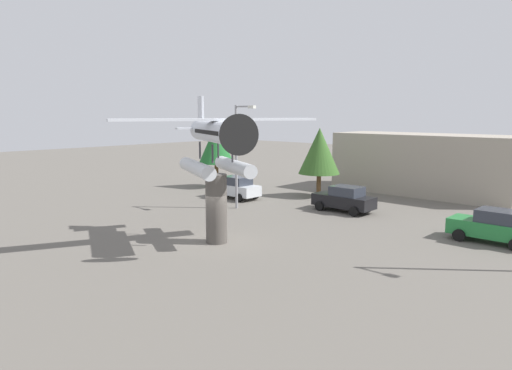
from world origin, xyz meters
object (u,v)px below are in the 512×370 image
Objects in this scene: floatplane_monument at (216,141)px; car_far_green at (494,226)px; streetlight_primary at (238,149)px; tree_east at (319,151)px; storefront_building at (425,164)px; tree_west at (216,144)px; car_near_silver at (235,187)px; car_mid_black at (344,199)px; display_pedestal at (216,209)px.

floatplane_monument reaches higher than car_far_green.
streetlight_primary is 7.99m from tree_east.
streetlight_primary reaches higher than storefront_building.
tree_east is (-5.63, -7.20, 1.19)m from storefront_building.
car_far_green is at bearing -6.36° from tree_west.
floatplane_monument is 18.65m from tree_west.
car_far_green is 15.31m from storefront_building.
car_near_silver is at bearing 157.08° from floatplane_monument.
streetlight_primary reaches higher than car_mid_black.
streetlight_primary reaches higher than tree_west.
car_near_silver and car_mid_black have the same top height.
tree_west is at bearing -147.81° from storefront_building.
display_pedestal is at bearing 86.72° from car_mid_black.
floatplane_monument is 13.54m from car_near_silver.
display_pedestal is 14.36m from car_far_green.
tree_west is (-8.36, 5.49, -0.30)m from streetlight_primary.
car_mid_black is 6.60m from tree_east.
car_near_silver is 18.89m from car_far_green.
tree_west reaches higher than tree_east.
car_mid_black is (0.52, 11.20, -4.37)m from floatplane_monument.
floatplane_monument is at bearing 43.15° from car_far_green.
car_mid_black is at bearing -94.73° from storefront_building.
car_near_silver is at bearing -28.05° from tree_west.
tree_east is (-4.73, 3.65, 2.79)m from car_mid_black.
car_near_silver is 9.12m from car_mid_black.
tree_west is at bearing 163.66° from floatplane_monument.
car_near_silver is 15.96m from storefront_building.
floatplane_monument is at bearing 131.32° from car_near_silver.
storefront_building is at bearing 86.00° from display_pedestal.
car_mid_black is 0.74× the size of tree_west.
car_near_silver is at bearing -129.18° from tree_east.
floatplane_monument reaches higher than car_near_silver.
floatplane_monument is at bearing -93.69° from storefront_building.
streetlight_primary is at bearing 138.78° from car_near_silver.
tree_east reaches higher than car_near_silver.
storefront_building reaches higher than display_pedestal.
floatplane_monument is at bearing 87.33° from car_mid_black.
car_far_green is at bearing 171.79° from car_mid_black.
car_mid_black is at bearing -5.08° from tree_west.
tree_west is 1.03× the size of tree_east.
display_pedestal is 0.85× the size of car_mid_black.
tree_west is at bearing 146.70° from streetlight_primary.
storefront_building is at bearing -94.73° from car_mid_black.
display_pedestal reaches higher than car_mid_black.
storefront_building is 2.68× the size of tree_east.
streetlight_primary is (-5.32, 6.92, 2.44)m from display_pedestal.
tree_east is (-4.09, 14.80, 1.88)m from display_pedestal.
display_pedestal is 3.46m from floatplane_monument.
storefront_building is at bearing 65.53° from streetlight_primary.
display_pedestal reaches higher than car_far_green.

